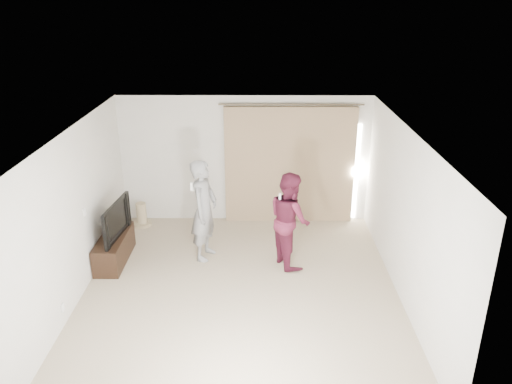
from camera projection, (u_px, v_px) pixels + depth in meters
floor at (241, 291)px, 7.98m from camera, size 5.50×5.50×0.00m
wall_back at (245, 160)px, 10.04m from camera, size 5.00×0.04×2.60m
wall_left at (74, 217)px, 7.51m from camera, size 0.04×5.50×2.60m
ceiling at (238, 134)px, 7.00m from camera, size 5.00×5.50×0.01m
curtain at (290, 166)px, 10.00m from camera, size 2.80×0.11×2.46m
tv_console at (114, 248)px, 8.80m from camera, size 0.43×1.25×0.48m
tv at (111, 220)px, 8.59m from camera, size 0.27×1.12×0.64m
scratching_post at (142, 216)px, 10.14m from camera, size 0.37×0.37×0.49m
person_man at (204, 210)px, 8.69m from camera, size 0.59×0.75×1.82m
person_woman at (290, 219)px, 8.51m from camera, size 0.89×0.99×1.68m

